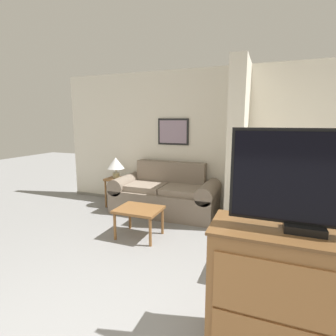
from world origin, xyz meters
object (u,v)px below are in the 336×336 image
at_px(bed, 316,230).
at_px(backpack, 304,189).
at_px(table_lamp, 116,164).
at_px(tv, 309,181).
at_px(couch, 165,195).
at_px(tv_dresser, 297,301).
at_px(coffee_table, 139,212).

xyz_separation_m(bed, backpack, (-0.19, -0.09, 0.54)).
bearing_deg(backpack, table_lamp, 166.11).
relative_size(tv, backpack, 1.98).
relative_size(couch, tv, 2.05).
height_order(table_lamp, tv_dresser, same).
bearing_deg(bed, table_lamp, 168.29).
distance_m(couch, table_lamp, 1.16).
relative_size(tv_dresser, tv, 1.24).
bearing_deg(tv, tv_dresser, -90.00).
distance_m(table_lamp, bed, 3.50).
height_order(couch, tv_dresser, tv_dresser).
relative_size(table_lamp, tv, 0.43).
bearing_deg(table_lamp, backpack, -13.89).
relative_size(table_lamp, tv_dresser, 0.35).
distance_m(couch, tv_dresser, 3.22).
bearing_deg(bed, tv_dresser, -101.81).
xyz_separation_m(couch, tv, (1.96, -2.55, 0.97)).
relative_size(couch, backpack, 4.05).
distance_m(tv, backpack, 1.82).
xyz_separation_m(couch, bed, (2.35, -0.71, -0.03)).
xyz_separation_m(coffee_table, tv, (1.93, -1.44, 0.93)).
bearing_deg(couch, backpack, -20.22).
bearing_deg(tv_dresser, bed, 78.19).
xyz_separation_m(tv_dresser, backpack, (0.19, 1.76, 0.35)).
relative_size(coffee_table, backpack, 1.34).
distance_m(table_lamp, tv, 3.96).
xyz_separation_m(table_lamp, backpack, (3.19, -0.79, -0.01)).
bearing_deg(table_lamp, tv, -40.32).
bearing_deg(tv_dresser, table_lamp, 139.67).
bearing_deg(bed, backpack, -155.86).
distance_m(couch, tv, 3.36).
bearing_deg(tv_dresser, tv, 90.00).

